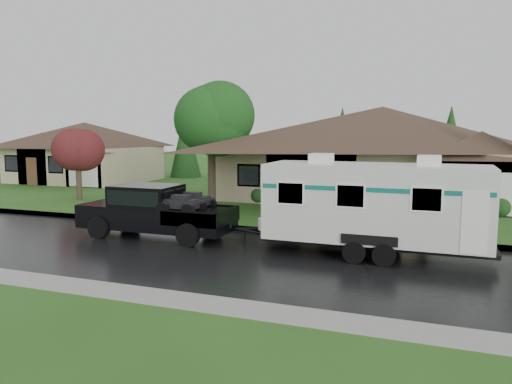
% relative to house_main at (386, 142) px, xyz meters
% --- Properties ---
extents(ground, '(140.00, 140.00, 0.00)m').
position_rel_house_main_xyz_m(ground, '(-2.29, -13.84, -3.59)').
color(ground, '#2B551A').
rests_on(ground, ground).
extents(road, '(140.00, 8.00, 0.01)m').
position_rel_house_main_xyz_m(road, '(-2.29, -15.84, -3.59)').
color(road, black).
rests_on(road, ground).
extents(curb, '(140.00, 0.50, 0.15)m').
position_rel_house_main_xyz_m(curb, '(-2.29, -11.59, -3.52)').
color(curb, gray).
rests_on(curb, ground).
extents(lawn, '(140.00, 26.00, 0.15)m').
position_rel_house_main_xyz_m(lawn, '(-2.29, 1.16, -3.52)').
color(lawn, '#2B551A').
rests_on(lawn, ground).
extents(house_main, '(19.44, 10.80, 6.90)m').
position_rel_house_main_xyz_m(house_main, '(0.00, 0.00, 0.00)').
color(house_main, tan).
rests_on(house_main, lawn).
extents(house_far, '(10.80, 8.64, 5.80)m').
position_rel_house_main_xyz_m(house_far, '(-24.07, 2.02, -0.62)').
color(house_far, tan).
rests_on(house_far, lawn).
extents(tree_left_green, '(4.14, 4.14, 6.86)m').
position_rel_house_main_xyz_m(tree_left_green, '(-8.98, -5.84, 1.32)').
color(tree_left_green, '#382B1E').
rests_on(tree_left_green, lawn).
extents(tree_red, '(2.61, 2.61, 4.33)m').
position_rel_house_main_xyz_m(tree_red, '(-17.25, -7.08, -0.45)').
color(tree_red, '#382B1E').
rests_on(tree_red, lawn).
extents(shrub_row, '(13.60, 1.00, 1.00)m').
position_rel_house_main_xyz_m(shrub_row, '(-0.29, -4.54, -2.94)').
color(shrub_row, '#143814').
rests_on(shrub_row, lawn).
extents(pickup_truck, '(6.35, 2.41, 2.12)m').
position_rel_house_main_xyz_m(pickup_truck, '(-7.66, -14.08, -2.46)').
color(pickup_truck, black).
rests_on(pickup_truck, ground).
extents(travel_trailer, '(7.83, 2.75, 3.52)m').
position_rel_house_main_xyz_m(travel_trailer, '(1.16, -14.08, -1.73)').
color(travel_trailer, silver).
rests_on(travel_trailer, ground).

